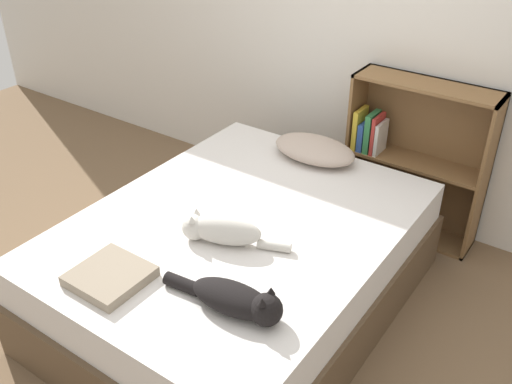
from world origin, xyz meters
name	(u,v)px	position (x,y,z in m)	size (l,w,h in m)	color
ground_plane	(241,302)	(0.00, 0.00, 0.00)	(8.00, 8.00, 0.00)	brown
wall_back	(370,26)	(0.00, 1.39, 1.25)	(8.00, 0.06, 2.50)	silver
bed	(240,264)	(0.00, 0.00, 0.28)	(1.54, 2.00, 0.56)	brown
pillow	(315,149)	(-0.03, 0.81, 0.63)	(0.53, 0.32, 0.13)	#B29E8E
cat_light	(220,230)	(0.03, -0.20, 0.63)	(0.52, 0.27, 0.15)	beige
cat_dark	(238,300)	(0.39, -0.54, 0.62)	(0.57, 0.20, 0.16)	black
bookshelf	(413,155)	(0.44, 1.26, 0.53)	(0.87, 0.26, 1.03)	brown
blanket_fold	(110,276)	(-0.19, -0.71, 0.59)	(0.31, 0.31, 0.05)	gray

